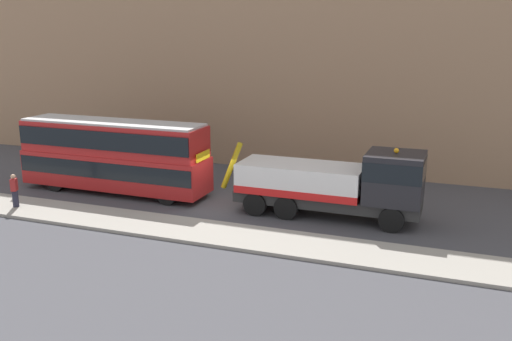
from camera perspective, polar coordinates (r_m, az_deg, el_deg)
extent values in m
plane|color=#424247|center=(29.13, -3.53, -3.52)|extent=(120.00, 120.00, 0.00)
cube|color=gray|center=(25.53, -7.36, -6.03)|extent=(60.00, 2.80, 0.15)
cube|color=#9E7A5B|center=(36.10, 2.14, 12.86)|extent=(60.00, 1.20, 16.00)
cube|color=#2D2D2D|center=(27.23, 7.25, -3.00)|extent=(9.02, 2.28, 0.55)
cube|color=black|center=(26.32, 14.13, -0.70)|extent=(2.62, 2.62, 2.30)
cube|color=black|center=(26.21, 14.18, 0.25)|extent=(2.65, 2.65, 0.90)
cube|color=silver|center=(27.27, 4.66, -0.77)|extent=(6.12, 2.65, 1.40)
cube|color=red|center=(27.41, 4.64, -1.82)|extent=(6.12, 2.70, 0.36)
cylinder|color=#B79914|center=(28.41, -2.53, 0.51)|extent=(1.24, 0.29, 2.52)
sphere|color=orange|center=(26.03, 14.29, 2.00)|extent=(0.24, 0.24, 0.24)
cylinder|color=black|center=(27.84, 14.40, -3.55)|extent=(1.16, 0.35, 1.16)
cylinder|color=black|center=(25.74, 13.81, -4.98)|extent=(1.16, 0.35, 1.16)
cylinder|color=black|center=(28.75, 4.46, -2.56)|extent=(1.16, 0.35, 1.16)
cylinder|color=black|center=(26.72, 3.11, -3.86)|extent=(1.16, 0.35, 1.16)
cylinder|color=black|center=(29.22, 1.45, -2.25)|extent=(1.16, 0.35, 1.16)
cylinder|color=black|center=(27.22, -0.10, -3.49)|extent=(1.16, 0.35, 1.16)
cube|color=#AD1E1E|center=(31.95, -14.36, 0.06)|extent=(11.02, 2.58, 1.90)
cube|color=#AD1E1E|center=(31.57, -14.56, 3.23)|extent=(10.80, 2.48, 1.70)
cube|color=black|center=(31.89, -14.39, 0.50)|extent=(10.91, 2.63, 0.90)
cube|color=black|center=(31.55, -14.57, 3.41)|extent=(10.69, 2.63, 1.00)
cube|color=#B2B2B2|center=(31.41, -14.66, 4.86)|extent=(10.58, 2.38, 0.12)
cube|color=yellow|center=(28.88, -5.49, 1.51)|extent=(0.07, 1.50, 0.44)
cylinder|color=black|center=(31.03, -7.21, -1.48)|extent=(1.04, 0.31, 1.04)
cylinder|color=black|center=(29.22, -9.18, -2.55)|extent=(1.04, 0.31, 1.04)
cylinder|color=black|center=(34.91, -17.72, -0.28)|extent=(1.04, 0.31, 1.04)
cylinder|color=black|center=(33.31, -20.00, -1.15)|extent=(1.04, 0.31, 1.04)
cylinder|color=#232333|center=(30.66, -23.58, -2.68)|extent=(0.40, 0.40, 0.85)
cube|color=maroon|center=(30.47, -23.72, -1.36)|extent=(0.41, 0.47, 0.62)
sphere|color=tan|center=(30.37, -23.80, -0.57)|extent=(0.24, 0.24, 0.24)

